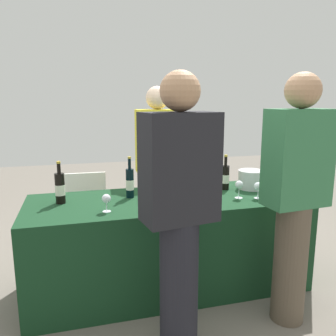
{
  "coord_description": "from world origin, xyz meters",
  "views": [
    {
      "loc": [
        -0.7,
        -2.61,
        1.55
      ],
      "look_at": [
        0.0,
        0.0,
        1.01
      ],
      "focal_mm": 36.97,
      "sensor_mm": 36.0,
      "label": 1
    }
  ],
  "objects_px": {
    "ice_bucket": "(251,179)",
    "guest_0": "(179,208)",
    "wine_glass_0": "(106,199)",
    "wine_glass_1": "(166,193)",
    "wine_glass_5": "(258,187)",
    "wine_bottle_3": "(199,180)",
    "wine_bottle_2": "(181,181)",
    "server_pouring": "(158,164)",
    "wine_bottle_4": "(225,177)",
    "menu_board": "(85,207)",
    "wine_glass_2": "(183,193)",
    "guest_1": "(295,193)",
    "wine_bottle_1": "(130,183)",
    "wine_bottle_0": "(60,188)",
    "wine_glass_3": "(197,186)",
    "wine_glass_4": "(239,185)"
  },
  "relations": [
    {
      "from": "wine_bottle_4",
      "to": "wine_glass_2",
      "type": "height_order",
      "value": "wine_bottle_4"
    },
    {
      "from": "wine_glass_1",
      "to": "guest_1",
      "type": "distance_m",
      "value": 0.91
    },
    {
      "from": "wine_bottle_1",
      "to": "guest_1",
      "type": "xyz_separation_m",
      "value": [
        1.0,
        -0.78,
        0.05
      ]
    },
    {
      "from": "wine_glass_0",
      "to": "server_pouring",
      "type": "height_order",
      "value": "server_pouring"
    },
    {
      "from": "wine_bottle_0",
      "to": "wine_bottle_2",
      "type": "distance_m",
      "value": 0.98
    },
    {
      "from": "wine_bottle_2",
      "to": "wine_glass_0",
      "type": "xyz_separation_m",
      "value": [
        -0.66,
        -0.33,
        -0.02
      ]
    },
    {
      "from": "wine_glass_2",
      "to": "wine_glass_4",
      "type": "distance_m",
      "value": 0.5
    },
    {
      "from": "wine_glass_3",
      "to": "guest_1",
      "type": "height_order",
      "value": "guest_1"
    },
    {
      "from": "wine_bottle_3",
      "to": "ice_bucket",
      "type": "xyz_separation_m",
      "value": [
        0.51,
        0.02,
        -0.03
      ]
    },
    {
      "from": "wine_bottle_3",
      "to": "wine_glass_2",
      "type": "distance_m",
      "value": 0.38
    },
    {
      "from": "wine_bottle_0",
      "to": "wine_glass_3",
      "type": "distance_m",
      "value": 1.07
    },
    {
      "from": "wine_glass_0",
      "to": "wine_glass_1",
      "type": "bearing_deg",
      "value": 1.77
    },
    {
      "from": "wine_bottle_0",
      "to": "wine_bottle_1",
      "type": "height_order",
      "value": "wine_bottle_1"
    },
    {
      "from": "wine_bottle_4",
      "to": "wine_glass_5",
      "type": "distance_m",
      "value": 0.36
    },
    {
      "from": "wine_glass_4",
      "to": "guest_0",
      "type": "relative_size",
      "value": 0.09
    },
    {
      "from": "wine_bottle_3",
      "to": "wine_glass_3",
      "type": "bearing_deg",
      "value": -115.02
    },
    {
      "from": "wine_glass_0",
      "to": "guest_0",
      "type": "bearing_deg",
      "value": -54.07
    },
    {
      "from": "guest_1",
      "to": "guest_0",
      "type": "bearing_deg",
      "value": 179.67
    },
    {
      "from": "wine_bottle_2",
      "to": "ice_bucket",
      "type": "relative_size",
      "value": 1.3
    },
    {
      "from": "wine_glass_3",
      "to": "guest_0",
      "type": "bearing_deg",
      "value": -117.6
    },
    {
      "from": "wine_glass_4",
      "to": "wine_glass_5",
      "type": "distance_m",
      "value": 0.15
    },
    {
      "from": "wine_glass_0",
      "to": "guest_0",
      "type": "xyz_separation_m",
      "value": [
        0.38,
        -0.53,
        0.07
      ]
    },
    {
      "from": "menu_board",
      "to": "wine_bottle_0",
      "type": "bearing_deg",
      "value": -99.5
    },
    {
      "from": "menu_board",
      "to": "wine_glass_2",
      "type": "bearing_deg",
      "value": -61.8
    },
    {
      "from": "wine_glass_0",
      "to": "menu_board",
      "type": "xyz_separation_m",
      "value": [
        -0.12,
        1.37,
        -0.47
      ]
    },
    {
      "from": "wine_bottle_4",
      "to": "menu_board",
      "type": "height_order",
      "value": "wine_bottle_4"
    },
    {
      "from": "wine_bottle_4",
      "to": "wine_glass_0",
      "type": "height_order",
      "value": "wine_bottle_4"
    },
    {
      "from": "guest_1",
      "to": "wine_glass_2",
      "type": "bearing_deg",
      "value": 139.23
    },
    {
      "from": "wine_glass_0",
      "to": "ice_bucket",
      "type": "bearing_deg",
      "value": 13.9
    },
    {
      "from": "wine_glass_5",
      "to": "wine_bottle_3",
      "type": "bearing_deg",
      "value": 145.21
    },
    {
      "from": "wine_bottle_2",
      "to": "wine_glass_0",
      "type": "distance_m",
      "value": 0.74
    },
    {
      "from": "wine_glass_0",
      "to": "guest_1",
      "type": "distance_m",
      "value": 1.3
    },
    {
      "from": "wine_glass_2",
      "to": "wine_bottle_0",
      "type": "bearing_deg",
      "value": 161.59
    },
    {
      "from": "wine_glass_3",
      "to": "guest_1",
      "type": "distance_m",
      "value": 0.77
    },
    {
      "from": "ice_bucket",
      "to": "guest_0",
      "type": "bearing_deg",
      "value": -137.63
    },
    {
      "from": "wine_bottle_4",
      "to": "guest_1",
      "type": "distance_m",
      "value": 0.83
    },
    {
      "from": "wine_glass_5",
      "to": "server_pouring",
      "type": "relative_size",
      "value": 0.08
    },
    {
      "from": "wine_bottle_2",
      "to": "wine_glass_4",
      "type": "xyz_separation_m",
      "value": [
        0.41,
        -0.26,
        -0.0
      ]
    },
    {
      "from": "wine_bottle_1",
      "to": "menu_board",
      "type": "distance_m",
      "value": 1.21
    },
    {
      "from": "wine_glass_3",
      "to": "wine_bottle_4",
      "type": "bearing_deg",
      "value": 32.23
    },
    {
      "from": "wine_bottle_3",
      "to": "menu_board",
      "type": "relative_size",
      "value": 0.4
    },
    {
      "from": "wine_bottle_2",
      "to": "wine_glass_1",
      "type": "height_order",
      "value": "wine_bottle_2"
    },
    {
      "from": "wine_bottle_1",
      "to": "wine_glass_1",
      "type": "distance_m",
      "value": 0.38
    },
    {
      "from": "wine_glass_3",
      "to": "guest_0",
      "type": "distance_m",
      "value": 0.75
    },
    {
      "from": "wine_bottle_0",
      "to": "wine_glass_0",
      "type": "bearing_deg",
      "value": -43.1
    },
    {
      "from": "wine_glass_3",
      "to": "wine_glass_5",
      "type": "xyz_separation_m",
      "value": [
        0.48,
        -0.12,
        -0.01
      ]
    },
    {
      "from": "wine_bottle_3",
      "to": "wine_glass_5",
      "type": "bearing_deg",
      "value": -34.79
    },
    {
      "from": "wine_bottle_0",
      "to": "wine_glass_5",
      "type": "distance_m",
      "value": 1.56
    },
    {
      "from": "wine_glass_2",
      "to": "guest_1",
      "type": "bearing_deg",
      "value": -35.52
    },
    {
      "from": "server_pouring",
      "to": "wine_bottle_0",
      "type": "bearing_deg",
      "value": 36.98
    }
  ]
}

